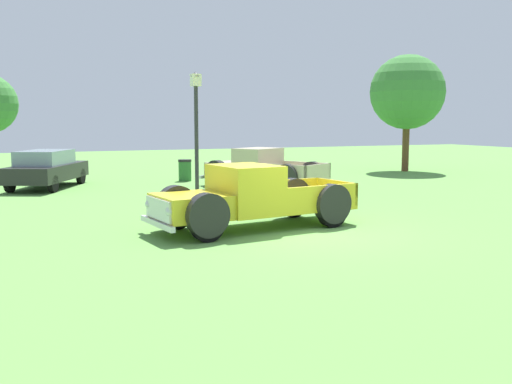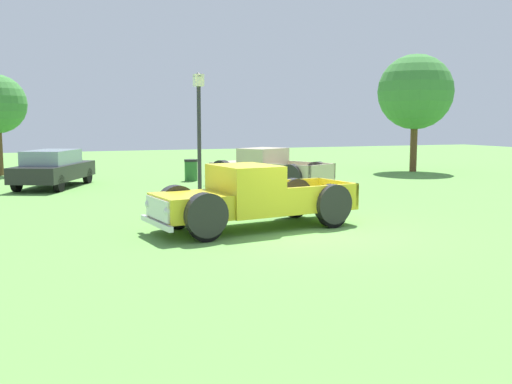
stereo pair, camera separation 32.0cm
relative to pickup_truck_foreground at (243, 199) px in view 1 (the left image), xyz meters
The scene contains 7 objects.
ground_plane 1.68m from the pickup_truck_foreground, 38.06° to the right, with size 80.00×80.00×0.00m, color #5B9342.
pickup_truck_foreground is the anchor object (origin of this frame).
pickup_truck_behind_left 8.98m from the pickup_truck_foreground, 64.81° to the left, with size 4.06×5.36×1.57m.
sedan_distant_a 11.86m from the pickup_truck_foreground, 109.09° to the left, with size 3.55×4.82×1.49m.
lamp_post_near 4.16m from the pickup_truck_foreground, 89.24° to the left, with size 0.36×0.36×4.10m.
trash_can 11.83m from the pickup_truck_foreground, 80.82° to the left, with size 0.59×0.59×0.95m.
oak_tree_west 18.74m from the pickup_truck_foreground, 40.60° to the left, with size 3.87×3.87×6.06m.
Camera 1 is at (-6.28, -11.93, 2.63)m, focal length 40.40 mm.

